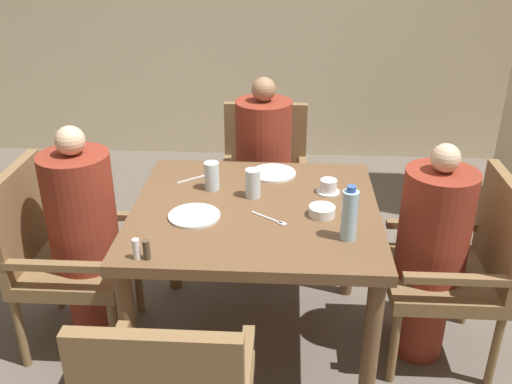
{
  "coord_description": "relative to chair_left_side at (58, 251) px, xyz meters",
  "views": [
    {
      "loc": [
        0.14,
        -2.27,
        1.96
      ],
      "look_at": [
        0.0,
        0.05,
        0.83
      ],
      "focal_mm": 40.0,
      "sensor_mm": 36.0,
      "label": 1
    }
  ],
  "objects": [
    {
      "name": "salt_shaker",
      "position": [
        0.52,
        -0.45,
        0.31
      ],
      "size": [
        0.03,
        0.03,
        0.08
      ],
      "color": "white",
      "rests_on": "dining_table"
    },
    {
      "name": "glass_tall_near",
      "position": [
        0.73,
        0.18,
        0.33
      ],
      "size": [
        0.07,
        0.07,
        0.14
      ],
      "color": "silver",
      "rests_on": "dining_table"
    },
    {
      "name": "diner_in_left_chair",
      "position": [
        0.14,
        0.0,
        0.08
      ],
      "size": [
        0.32,
        0.32,
        1.14
      ],
      "color": "maroon",
      "rests_on": "ground_plane"
    },
    {
      "name": "glass_tall_mid",
      "position": [
        0.93,
        0.11,
        0.33
      ],
      "size": [
        0.07,
        0.07,
        0.14
      ],
      "color": "silver",
      "rests_on": "dining_table"
    },
    {
      "name": "bowl_small",
      "position": [
        1.25,
        -0.06,
        0.29
      ],
      "size": [
        0.12,
        0.12,
        0.04
      ],
      "color": "white",
      "rests_on": "dining_table"
    },
    {
      "name": "knife_beside_plate",
      "position": [
        0.64,
        0.3,
        0.27
      ],
      "size": [
        0.16,
        0.13,
        0.0
      ],
      "color": "silver",
      "rests_on": "dining_table"
    },
    {
      "name": "pepper_shaker",
      "position": [
        0.56,
        -0.45,
        0.31
      ],
      "size": [
        0.03,
        0.03,
        0.08
      ],
      "color": "#4C3D2D",
      "rests_on": "dining_table"
    },
    {
      "name": "diner_in_right_chair",
      "position": [
        1.76,
        0.0,
        0.05
      ],
      "size": [
        0.32,
        0.32,
        1.1
      ],
      "color": "maroon",
      "rests_on": "ground_plane"
    },
    {
      "name": "chair_far_side",
      "position": [
        0.95,
        0.92,
        0.0
      ],
      "size": [
        0.51,
        0.51,
        0.93
      ],
      "color": "brown",
      "rests_on": "ground_plane"
    },
    {
      "name": "teacup_with_saucer",
      "position": [
        1.29,
        0.17,
        0.3
      ],
      "size": [
        0.11,
        0.11,
        0.07
      ],
      "color": "white",
      "rests_on": "dining_table"
    },
    {
      "name": "water_bottle",
      "position": [
        1.34,
        -0.25,
        0.38
      ],
      "size": [
        0.07,
        0.07,
        0.24
      ],
      "color": "#A3C6DB",
      "rests_on": "dining_table"
    },
    {
      "name": "diner_in_far_chair",
      "position": [
        0.95,
        0.77,
        0.09
      ],
      "size": [
        0.32,
        0.32,
        1.17
      ],
      "color": "maroon",
      "rests_on": "ground_plane"
    },
    {
      "name": "ground_plane",
      "position": [
        0.95,
        0.0,
        -0.51
      ],
      "size": [
        16.0,
        16.0,
        0.0
      ],
      "primitive_type": "plane",
      "color": "#60564C"
    },
    {
      "name": "plate_main_left",
      "position": [
        0.69,
        -0.11,
        0.27
      ],
      "size": [
        0.23,
        0.23,
        0.01
      ],
      "color": "white",
      "rests_on": "dining_table"
    },
    {
      "name": "chair_right_side",
      "position": [
        1.9,
        0.0,
        0.0
      ],
      "size": [
        0.51,
        0.51,
        0.93
      ],
      "color": "brown",
      "rests_on": "ground_plane"
    },
    {
      "name": "dining_table",
      "position": [
        0.95,
        0.0,
        0.16
      ],
      "size": [
        1.11,
        1.04,
        0.78
      ],
      "color": "brown",
      "rests_on": "ground_plane"
    },
    {
      "name": "plate_main_right",
      "position": [
        1.02,
        0.37,
        0.27
      ],
      "size": [
        0.23,
        0.23,
        0.01
      ],
      "color": "white",
      "rests_on": "dining_table"
    },
    {
      "name": "chair_left_side",
      "position": [
        0.0,
        0.0,
        0.0
      ],
      "size": [
        0.51,
        0.51,
        0.93
      ],
      "color": "brown",
      "rests_on": "ground_plane"
    },
    {
      "name": "fork_beside_plate",
      "position": [
        1.03,
        -0.12,
        0.27
      ],
      "size": [
        0.16,
        0.12,
        0.0
      ],
      "color": "silver",
      "rests_on": "dining_table"
    }
  ]
}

